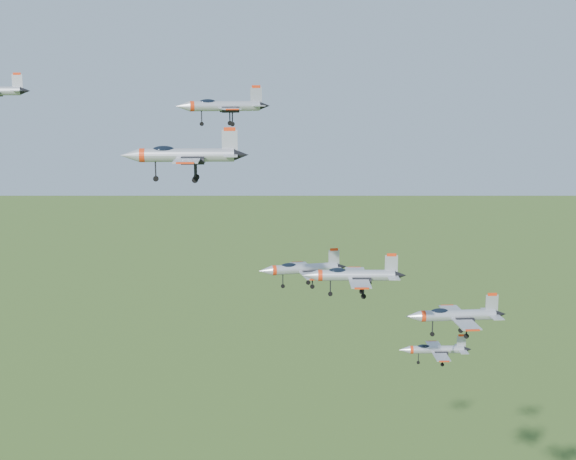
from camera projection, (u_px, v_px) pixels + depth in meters
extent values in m
cone|color=black|center=(26.00, 91.00, 100.83)|extent=(1.31, 1.08, 0.95)
cube|color=#9A9EA6|center=(17.00, 81.00, 100.52)|extent=(1.30, 0.24, 1.81)
cube|color=red|center=(17.00, 74.00, 100.35)|extent=(0.96, 0.22, 0.30)
cylinder|color=#9A9EA6|center=(225.00, 106.00, 96.97)|extent=(8.51, 1.26, 1.23)
cone|color=#9A9EA6|center=(182.00, 106.00, 95.88)|extent=(1.70, 1.23, 1.23)
cone|color=black|center=(265.00, 106.00, 98.02)|extent=(1.33, 1.05, 1.04)
ellipsoid|color=black|center=(208.00, 102.00, 96.44)|extent=(2.08, 0.89, 0.78)
cube|color=#9A9EA6|center=(230.00, 109.00, 94.51)|extent=(2.19, 4.16, 0.13)
cube|color=#9A9EA6|center=(223.00, 107.00, 99.59)|extent=(2.19, 4.16, 0.13)
cube|color=#9A9EA6|center=(256.00, 95.00, 97.56)|extent=(1.42, 0.12, 1.98)
cube|color=red|center=(256.00, 87.00, 97.37)|extent=(1.04, 0.14, 0.33)
cylinder|color=#9A9EA6|center=(187.00, 155.00, 83.78)|extent=(9.98, 3.02, 1.43)
cone|color=#9A9EA6|center=(130.00, 155.00, 83.48)|extent=(2.18, 1.73, 1.43)
cone|color=black|center=(241.00, 155.00, 84.06)|extent=(1.71, 1.45, 1.21)
ellipsoid|color=black|center=(163.00, 150.00, 83.56)|extent=(2.55, 1.41, 0.91)
cube|color=#9A9EA6|center=(187.00, 161.00, 80.82)|extent=(3.28, 5.18, 0.15)
cube|color=#9A9EA6|center=(191.00, 155.00, 86.86)|extent=(3.28, 5.18, 0.15)
cube|color=#9A9EA6|center=(230.00, 141.00, 83.73)|extent=(1.65, 0.40, 2.31)
cube|color=red|center=(230.00, 129.00, 83.51)|extent=(1.22, 0.35, 0.38)
cylinder|color=#9A9EA6|center=(305.00, 269.00, 110.61)|extent=(9.25, 1.44, 1.33)
cone|color=#9A9EA6|center=(265.00, 271.00, 109.39)|extent=(1.86, 1.36, 1.33)
cone|color=black|center=(342.00, 267.00, 111.79)|extent=(1.45, 1.15, 1.13)
ellipsoid|color=black|center=(289.00, 266.00, 110.02)|extent=(2.27, 0.99, 0.85)
cube|color=#9A9EA6|center=(311.00, 275.00, 107.95)|extent=(2.41, 4.54, 0.14)
cube|color=#9A9EA6|center=(301.00, 266.00, 113.45)|extent=(2.41, 4.54, 0.14)
cube|color=#9A9EA6|center=(334.00, 257.00, 111.29)|extent=(1.54, 0.14, 2.15)
cube|color=red|center=(334.00, 249.00, 111.08)|extent=(1.13, 0.16, 0.36)
cylinder|color=#9A9EA6|center=(356.00, 275.00, 94.97)|extent=(9.19, 3.22, 1.32)
cone|color=#9A9EA6|center=(310.00, 275.00, 94.97)|extent=(2.06, 1.67, 1.32)
cone|color=black|center=(400.00, 275.00, 94.98)|extent=(1.62, 1.40, 1.12)
ellipsoid|color=black|center=(337.00, 271.00, 94.88)|extent=(2.38, 1.40, 0.84)
cube|color=#9A9EA6|center=(360.00, 283.00, 92.23)|extent=(3.22, 4.85, 0.14)
cube|color=#9A9EA6|center=(356.00, 272.00, 97.81)|extent=(3.22, 4.85, 0.14)
cube|color=#9A9EA6|center=(391.00, 264.00, 94.73)|extent=(1.51, 0.44, 2.13)
cube|color=red|center=(392.00, 255.00, 94.52)|extent=(1.12, 0.38, 0.35)
cylinder|color=#9A9EA6|center=(458.00, 315.00, 108.51)|extent=(10.40, 2.76, 1.49)
cone|color=#9A9EA6|center=(413.00, 316.00, 107.97)|extent=(2.23, 1.73, 1.49)
cone|color=black|center=(500.00, 314.00, 109.04)|extent=(1.75, 1.45, 1.26)
ellipsoid|color=black|center=(440.00, 312.00, 108.19)|extent=(2.63, 1.38, 0.94)
cube|color=#9A9EA6|center=(466.00, 324.00, 105.45)|extent=(3.24, 5.32, 0.16)
cube|color=#9A9EA6|center=(452.00, 311.00, 111.72)|extent=(3.24, 5.32, 0.16)
cube|color=#9A9EA6|center=(492.00, 303.00, 108.64)|extent=(1.72, 0.35, 2.40)
cube|color=red|center=(492.00, 294.00, 108.41)|extent=(1.27, 0.32, 0.40)
cylinder|color=#9A9EA6|center=(437.00, 350.00, 120.71)|extent=(8.21, 2.70, 1.18)
cone|color=#9A9EA6|center=(404.00, 350.00, 120.60)|extent=(1.82, 1.46, 1.18)
cone|color=black|center=(468.00, 349.00, 120.82)|extent=(1.43, 1.22, 1.00)
ellipsoid|color=black|center=(424.00, 347.00, 120.59)|extent=(2.11, 1.21, 0.75)
cube|color=#9A9EA6|center=(441.00, 357.00, 118.27)|extent=(2.80, 4.30, 0.13)
cube|color=#9A9EA6|center=(434.00, 346.00, 123.25)|extent=(2.80, 4.30, 0.13)
cube|color=#9A9EA6|center=(461.00, 342.00, 120.58)|extent=(1.35, 0.36, 1.90)
cube|color=red|center=(462.00, 335.00, 120.39)|extent=(1.00, 0.31, 0.32)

